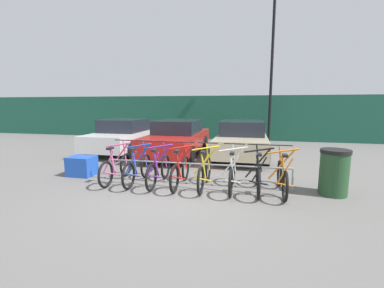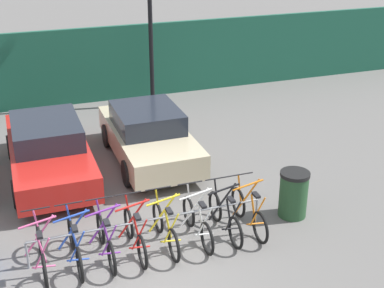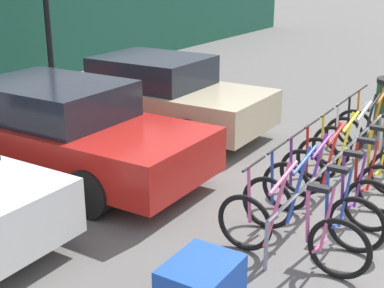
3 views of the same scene
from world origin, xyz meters
name	(u,v)px [view 2 (image 2 of 3)]	position (x,y,z in m)	size (l,w,h in m)	color
ground_plane	(142,267)	(0.00, 0.00, 0.00)	(120.00, 120.00, 0.00)	#605E5B
hoarding_wall	(66,68)	(0.00, 9.50, 1.26)	(36.00, 0.16, 2.52)	#19513D
bike_rack	(149,222)	(0.34, 0.68, 0.50)	(4.67, 0.04, 0.57)	gray
bicycle_pink	(42,253)	(-1.72, 0.53, 0.38)	(0.68, 1.71, 1.05)	black
bicycle_blue	(75,246)	(-1.12, 0.53, 0.38)	(0.68, 1.71, 1.05)	black
bicycle_purple	(106,240)	(-0.55, 0.53, 0.38)	(0.68, 1.71, 1.05)	black
bicycle_red	(135,235)	(0.01, 0.53, 0.38)	(0.68, 1.71, 1.05)	black
bicycle_yellow	(165,229)	(0.62, 0.53, 0.38)	(0.68, 1.71, 1.05)	black
bicycle_white	(198,222)	(1.29, 0.53, 0.38)	(0.68, 1.71, 1.05)	black
bicycle_black	(225,217)	(1.87, 0.53, 0.38)	(0.68, 1.71, 1.05)	black
bicycle_orange	(249,212)	(2.41, 0.53, 0.38)	(0.68, 1.71, 1.05)	black
car_red	(48,149)	(-1.16, 4.41, 0.69)	(1.91, 4.59, 1.40)	red
car_beige	(148,135)	(1.37, 4.44, 0.69)	(1.91, 4.18, 1.40)	#C1B28E
trash_bin	(293,194)	(3.51, 0.68, 0.52)	(0.63, 0.63, 1.03)	#234728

